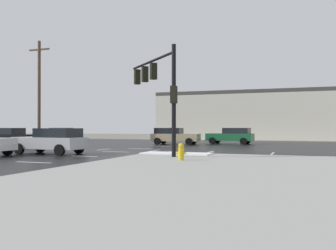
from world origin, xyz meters
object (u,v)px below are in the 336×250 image
object	(u,v)px
traffic_signal_mast	(158,83)
sedan_navy	(59,134)
sedan_green	(232,135)
utility_pole_far	(39,91)
fire_hydrant	(181,152)
sedan_silver	(52,140)
sedan_tan	(174,136)
sedan_black	(12,136)

from	to	relation	value
traffic_signal_mast	sedan_navy	bearing A→B (deg)	4.13
sedan_green	utility_pole_far	bearing A→B (deg)	30.14
sedan_green	utility_pole_far	world-z (taller)	utility_pole_far
fire_hydrant	sedan_green	distance (m)	20.19
sedan_green	fire_hydrant	bearing A→B (deg)	97.55
traffic_signal_mast	fire_hydrant	distance (m)	5.37
sedan_green	sedan_navy	size ratio (longest dim) A/B	0.99
sedan_silver	utility_pole_far	xyz separation A→B (m)	(-8.56, 9.34, 4.20)
sedan_tan	sedan_navy	xyz separation A→B (m)	(-14.13, 1.46, 0.00)
traffic_signal_mast	fire_hydrant	world-z (taller)	traffic_signal_mast
sedan_black	fire_hydrant	bearing A→B (deg)	-24.50
sedan_black	utility_pole_far	distance (m)	4.92
utility_pole_far	sedan_black	bearing A→B (deg)	-111.03
traffic_signal_mast	sedan_tan	size ratio (longest dim) A/B	1.26
fire_hydrant	sedan_navy	world-z (taller)	sedan_navy
sedan_black	sedan_tan	bearing A→B (deg)	34.47
sedan_tan	fire_hydrant	bearing A→B (deg)	-72.64
sedan_green	sedan_black	bearing A→B (deg)	35.02
sedan_black	sedan_silver	size ratio (longest dim) A/B	1.00
sedan_navy	sedan_tan	bearing A→B (deg)	77.58
traffic_signal_mast	sedan_tan	world-z (taller)	traffic_signal_mast
utility_pole_far	sedan_silver	bearing A→B (deg)	-47.48
sedan_green	sedan_navy	world-z (taller)	same
sedan_navy	sedan_silver	size ratio (longest dim) A/B	1.01
traffic_signal_mast	sedan_silver	bearing A→B (deg)	49.04
traffic_signal_mast	sedan_black	world-z (taller)	traffic_signal_mast
sedan_tan	sedan_silver	bearing A→B (deg)	-103.94
sedan_tan	utility_pole_far	bearing A→B (deg)	-158.15
sedan_navy	utility_pole_far	xyz separation A→B (m)	(2.71, -6.72, 4.20)
fire_hydrant	sedan_black	distance (m)	21.00
sedan_tan	sedan_silver	xyz separation A→B (m)	(-2.86, -14.59, 0.00)
sedan_green	utility_pole_far	size ratio (longest dim) A/B	0.48
traffic_signal_mast	sedan_navy	xyz separation A→B (m)	(-18.09, 15.55, -3.32)
fire_hydrant	sedan_navy	distance (m)	27.73
sedan_tan	sedan_black	world-z (taller)	same
traffic_signal_mast	sedan_silver	xyz separation A→B (m)	(-6.82, -0.50, -3.32)
traffic_signal_mast	sedan_black	xyz separation A→B (m)	(-16.29, 6.45, -3.32)
sedan_green	utility_pole_far	xyz separation A→B (m)	(-16.42, -8.15, 4.20)
sedan_navy	sedan_silver	world-z (taller)	same
sedan_tan	sedan_green	world-z (taller)	same
traffic_signal_mast	sedan_tan	distance (m)	15.00
sedan_silver	sedan_tan	bearing A→B (deg)	-97.92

